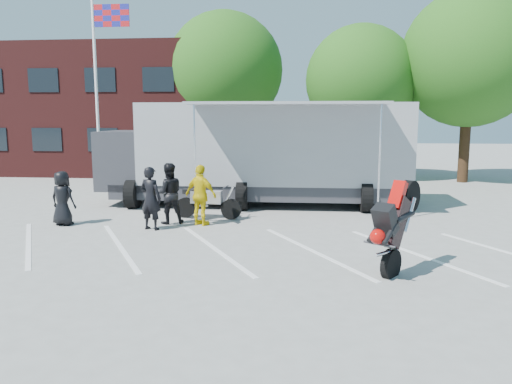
% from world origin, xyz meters
% --- Properties ---
extents(ground, '(100.00, 100.00, 0.00)m').
position_xyz_m(ground, '(0.00, 0.00, 0.00)').
color(ground, '#979792').
rests_on(ground, ground).
extents(parking_bay_lines, '(18.09, 13.33, 0.01)m').
position_xyz_m(parking_bay_lines, '(0.00, 1.00, 0.01)').
color(parking_bay_lines, white).
rests_on(parking_bay_lines, ground).
extents(office_building, '(18.00, 8.00, 7.00)m').
position_xyz_m(office_building, '(-10.00, 18.00, 3.50)').
color(office_building, '#451716').
rests_on(office_building, ground).
extents(flagpole, '(1.61, 0.12, 8.00)m').
position_xyz_m(flagpole, '(-6.24, 10.00, 5.05)').
color(flagpole, white).
rests_on(flagpole, ground).
extents(tree_left, '(6.12, 6.12, 8.64)m').
position_xyz_m(tree_left, '(-2.00, 16.00, 5.57)').
color(tree_left, '#382314').
rests_on(tree_left, ground).
extents(tree_mid, '(5.44, 5.44, 7.68)m').
position_xyz_m(tree_mid, '(5.00, 15.00, 4.94)').
color(tree_mid, '#382314').
rests_on(tree_mid, ground).
extents(tree_right, '(6.46, 6.46, 9.12)m').
position_xyz_m(tree_right, '(10.00, 14.50, 5.88)').
color(tree_right, '#382314').
rests_on(tree_right, ground).
extents(transporter_truck, '(11.55, 5.67, 3.65)m').
position_xyz_m(transporter_truck, '(0.73, 7.19, 0.00)').
color(transporter_truck, '#909398').
rests_on(transporter_truck, ground).
extents(parked_motorcycle, '(2.23, 0.90, 1.14)m').
position_xyz_m(parked_motorcycle, '(-0.67, 4.57, 0.00)').
color(parked_motorcycle, silver).
rests_on(parked_motorcycle, ground).
extents(stunt_bike_rider, '(1.74, 1.96, 2.12)m').
position_xyz_m(stunt_bike_rider, '(4.50, -0.22, 0.00)').
color(stunt_bike_rider, black).
rests_on(stunt_bike_rider, ground).
extents(spectator_leather_a, '(0.88, 0.68, 1.61)m').
position_xyz_m(spectator_leather_a, '(-4.75, 3.18, 0.81)').
color(spectator_leather_a, black).
rests_on(spectator_leather_a, ground).
extents(spectator_leather_b, '(0.76, 0.60, 1.81)m').
position_xyz_m(spectator_leather_b, '(-1.98, 2.87, 0.90)').
color(spectator_leather_b, black).
rests_on(spectator_leather_b, ground).
extents(spectator_leather_c, '(1.09, 0.99, 1.83)m').
position_xyz_m(spectator_leather_c, '(-1.70, 3.74, 0.91)').
color(spectator_leather_c, black).
rests_on(spectator_leather_c, ground).
extents(spectator_hivis, '(1.14, 0.83, 1.80)m').
position_xyz_m(spectator_hivis, '(-0.68, 3.58, 0.90)').
color(spectator_hivis, yellow).
rests_on(spectator_hivis, ground).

